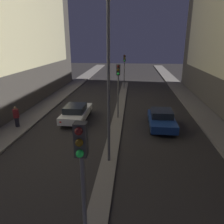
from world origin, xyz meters
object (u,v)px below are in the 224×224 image
traffic_light_far (124,64)px  car_left_lane (76,112)px  traffic_light_near (82,168)px  traffic_light_mid (118,79)px  car_right_lane (162,119)px  pedestrian_on_left_sidewalk (16,116)px  street_lamp (108,45)px

traffic_light_far → car_left_lane: 13.92m
traffic_light_near → traffic_light_mid: (0.00, 13.57, 0.00)m
car_right_lane → traffic_light_mid: bearing=153.3°
car_right_lane → car_left_lane: bearing=171.3°
car_left_lane → pedestrian_on_left_sidewalk: size_ratio=2.87×
traffic_light_near → traffic_light_far: (0.00, 26.01, 0.00)m
street_lamp → car_left_lane: bearing=118.5°
car_right_lane → pedestrian_on_left_sidewalk: size_ratio=2.50×
traffic_light_near → car_right_lane: bearing=72.9°
street_lamp → car_left_lane: size_ratio=1.88×
car_left_lane → street_lamp: bearing=-61.5°
traffic_light_mid → pedestrian_on_left_sidewalk: traffic_light_mid is taller
car_left_lane → pedestrian_on_left_sidewalk: pedestrian_on_left_sidewalk is taller
street_lamp → car_right_lane: street_lamp is taller
traffic_light_mid → street_lamp: 7.91m
traffic_light_far → traffic_light_mid: bearing=-90.0°
street_lamp → pedestrian_on_left_sidewalk: 10.49m
car_right_lane → pedestrian_on_left_sidewalk: bearing=-174.1°
traffic_light_mid → street_lamp: bearing=-90.0°
traffic_light_mid → car_right_lane: bearing=-26.7°
car_left_lane → pedestrian_on_left_sidewalk: (-4.21, -2.29, 0.27)m
traffic_light_mid → car_left_lane: bearing=-168.9°
traffic_light_mid → traffic_light_far: 12.43m
traffic_light_near → pedestrian_on_left_sidewalk: bearing=126.5°
traffic_light_mid → traffic_light_far: size_ratio=1.00×
traffic_light_near → street_lamp: bearing=90.0°
car_left_lane → pedestrian_on_left_sidewalk: 4.80m
traffic_light_near → traffic_light_mid: size_ratio=1.00×
traffic_light_mid → car_right_lane: 4.93m
traffic_light_near → car_right_lane: size_ratio=1.13×
traffic_light_mid → pedestrian_on_left_sidewalk: size_ratio=2.84×
traffic_light_near → traffic_light_far: size_ratio=1.00×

